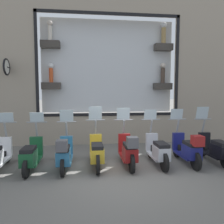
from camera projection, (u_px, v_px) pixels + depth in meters
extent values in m
plane|color=#66635E|center=(123.00, 174.00, 5.80)|extent=(120.00, 120.00, 0.00)
cube|color=gray|center=(109.00, 129.00, 9.31)|extent=(0.40, 5.86, 1.19)
cube|color=black|center=(109.00, 13.00, 8.69)|extent=(0.04, 5.86, 0.12)
cube|color=black|center=(110.00, 114.00, 9.05)|extent=(0.04, 5.86, 0.12)
cube|color=black|center=(177.00, 66.00, 9.20)|extent=(0.04, 0.12, 4.17)
cube|color=black|center=(37.00, 64.00, 8.53)|extent=(0.04, 0.12, 4.17)
cube|color=silver|center=(108.00, 67.00, 9.42)|extent=(0.04, 5.62, 3.93)
cube|color=#38332D|center=(163.00, 47.00, 9.41)|extent=(0.36, 0.76, 0.28)
cylinder|color=#9E7F4C|center=(164.00, 36.00, 9.37)|extent=(0.19, 0.19, 0.68)
sphere|color=white|center=(164.00, 25.00, 9.33)|extent=(0.24, 0.24, 0.24)
cube|color=#38332D|center=(50.00, 44.00, 8.85)|extent=(0.36, 0.76, 0.28)
cylinder|color=silver|center=(50.00, 33.00, 8.81)|extent=(0.16, 0.16, 0.59)
sphere|color=beige|center=(50.00, 23.00, 8.77)|extent=(0.21, 0.21, 0.21)
cube|color=#38332D|center=(163.00, 86.00, 9.56)|extent=(0.36, 0.76, 0.28)
cylinder|color=#47382D|center=(163.00, 76.00, 9.52)|extent=(0.18, 0.18, 0.65)
sphere|color=beige|center=(163.00, 65.00, 9.48)|extent=(0.23, 0.23, 0.23)
cube|color=#38332D|center=(51.00, 86.00, 9.00)|extent=(0.36, 0.76, 0.28)
cylinder|color=#CC4C23|center=(51.00, 75.00, 8.96)|extent=(0.16, 0.16, 0.58)
sphere|color=white|center=(51.00, 66.00, 8.93)|extent=(0.21, 0.21, 0.21)
cylinder|color=black|center=(8.00, 67.00, 8.26)|extent=(0.35, 0.05, 0.05)
torus|color=black|center=(7.00, 67.00, 8.09)|extent=(0.64, 0.07, 0.64)
cylinder|color=white|center=(7.00, 67.00, 8.09)|extent=(0.53, 0.03, 0.53)
cylinder|color=black|center=(202.00, 149.00, 7.41)|extent=(0.50, 0.09, 0.50)
cube|color=black|center=(213.00, 154.00, 6.77)|extent=(1.02, 0.38, 0.06)
cube|color=black|center=(221.00, 151.00, 6.38)|extent=(0.61, 0.35, 0.36)
cube|color=black|center=(221.00, 143.00, 6.36)|extent=(0.58, 0.31, 0.10)
cube|color=black|center=(204.00, 141.00, 7.28)|extent=(0.12, 0.37, 0.56)
cylinder|color=gray|center=(204.00, 126.00, 7.31)|extent=(0.20, 0.06, 0.45)
cylinder|color=gray|center=(203.00, 119.00, 7.36)|extent=(0.04, 0.61, 0.04)
cube|color=silver|center=(202.00, 113.00, 7.38)|extent=(0.10, 0.42, 0.42)
cylinder|color=black|center=(177.00, 149.00, 7.30)|extent=(0.51, 0.09, 0.51)
cylinder|color=black|center=(196.00, 161.00, 6.03)|extent=(0.51, 0.09, 0.51)
cube|color=navy|center=(185.00, 155.00, 6.67)|extent=(1.02, 0.38, 0.06)
cube|color=navy|center=(191.00, 152.00, 6.28)|extent=(0.61, 0.35, 0.36)
cube|color=black|center=(192.00, 144.00, 6.26)|extent=(0.58, 0.31, 0.10)
cube|color=navy|center=(178.00, 141.00, 7.18)|extent=(0.12, 0.37, 0.56)
cylinder|color=gray|center=(178.00, 126.00, 7.20)|extent=(0.20, 0.06, 0.45)
cylinder|color=gray|center=(177.00, 119.00, 7.25)|extent=(0.04, 0.61, 0.04)
cube|color=silver|center=(177.00, 114.00, 7.27)|extent=(0.09, 0.42, 0.35)
cube|color=maroon|center=(198.00, 141.00, 5.92)|extent=(0.28, 0.28, 0.28)
cylinder|color=black|center=(151.00, 150.00, 7.19)|extent=(0.52, 0.09, 0.52)
cylinder|color=black|center=(164.00, 162.00, 5.92)|extent=(0.52, 0.09, 0.52)
cube|color=#B7BCC6|center=(157.00, 156.00, 6.56)|extent=(1.02, 0.38, 0.06)
cube|color=#B7BCC6|center=(161.00, 152.00, 6.17)|extent=(0.61, 0.35, 0.36)
cube|color=black|center=(161.00, 145.00, 6.15)|extent=(0.58, 0.31, 0.10)
cube|color=#B7BCC6|center=(152.00, 142.00, 7.07)|extent=(0.12, 0.37, 0.56)
cylinder|color=gray|center=(151.00, 126.00, 7.09)|extent=(0.20, 0.06, 0.45)
cylinder|color=gray|center=(151.00, 120.00, 7.14)|extent=(0.04, 0.60, 0.04)
cube|color=silver|center=(150.00, 114.00, 7.17)|extent=(0.08, 0.42, 0.33)
cylinder|color=black|center=(124.00, 151.00, 7.08)|extent=(0.53, 0.09, 0.53)
cylinder|color=black|center=(132.00, 163.00, 5.82)|extent=(0.53, 0.09, 0.53)
cube|color=maroon|center=(127.00, 157.00, 6.45)|extent=(1.02, 0.39, 0.06)
cube|color=maroon|center=(130.00, 153.00, 6.06)|extent=(0.61, 0.35, 0.36)
cube|color=black|center=(130.00, 145.00, 6.04)|extent=(0.58, 0.31, 0.10)
cube|color=maroon|center=(124.00, 142.00, 6.96)|extent=(0.12, 0.37, 0.56)
cylinder|color=gray|center=(124.00, 127.00, 6.99)|extent=(0.20, 0.06, 0.45)
cylinder|color=gray|center=(123.00, 120.00, 7.04)|extent=(0.04, 0.60, 0.04)
cube|color=silver|center=(123.00, 114.00, 7.06)|extent=(0.10, 0.42, 0.39)
cube|color=#4C4C51|center=(132.00, 142.00, 5.72)|extent=(0.28, 0.28, 0.28)
cylinder|color=black|center=(96.00, 151.00, 6.97)|extent=(0.54, 0.09, 0.54)
cylinder|color=black|center=(98.00, 164.00, 5.72)|extent=(0.54, 0.09, 0.54)
cube|color=gold|center=(97.00, 158.00, 6.35)|extent=(1.02, 0.39, 0.06)
cube|color=gold|center=(97.00, 154.00, 5.96)|extent=(0.61, 0.35, 0.36)
cube|color=black|center=(97.00, 146.00, 5.94)|extent=(0.58, 0.31, 0.10)
cube|color=gold|center=(96.00, 143.00, 6.86)|extent=(0.12, 0.37, 0.56)
cylinder|color=gray|center=(96.00, 127.00, 6.88)|extent=(0.20, 0.06, 0.45)
cylinder|color=gray|center=(95.00, 120.00, 6.93)|extent=(0.04, 0.60, 0.04)
cube|color=silver|center=(95.00, 113.00, 6.95)|extent=(0.11, 0.42, 0.43)
cylinder|color=black|center=(67.00, 153.00, 6.90)|extent=(0.46, 0.09, 0.46)
cylinder|color=black|center=(63.00, 168.00, 5.58)|extent=(0.46, 0.09, 0.46)
cube|color=teal|center=(65.00, 160.00, 6.24)|extent=(1.02, 0.38, 0.06)
cube|color=teal|center=(64.00, 157.00, 5.85)|extent=(0.61, 0.35, 0.36)
cube|color=black|center=(63.00, 148.00, 5.83)|extent=(0.58, 0.31, 0.10)
cube|color=teal|center=(67.00, 145.00, 6.75)|extent=(0.12, 0.37, 0.56)
cylinder|color=gray|center=(66.00, 129.00, 6.78)|extent=(0.20, 0.06, 0.45)
cylinder|color=gray|center=(67.00, 122.00, 6.83)|extent=(0.04, 0.60, 0.04)
cube|color=silver|center=(67.00, 116.00, 6.85)|extent=(0.09, 0.42, 0.37)
cube|color=#4C4C51|center=(62.00, 146.00, 5.48)|extent=(0.28, 0.28, 0.28)
cylinder|color=black|center=(38.00, 154.00, 6.79)|extent=(0.47, 0.09, 0.47)
cylinder|color=black|center=(26.00, 169.00, 5.48)|extent=(0.47, 0.09, 0.47)
cube|color=#19512D|center=(32.00, 161.00, 6.14)|extent=(1.02, 0.38, 0.06)
cube|color=#19512D|center=(29.00, 158.00, 5.75)|extent=(0.61, 0.35, 0.36)
cube|color=black|center=(28.00, 149.00, 5.73)|extent=(0.58, 0.31, 0.10)
cube|color=#19512D|center=(36.00, 146.00, 6.65)|extent=(0.12, 0.37, 0.56)
cylinder|color=gray|center=(36.00, 129.00, 6.67)|extent=(0.20, 0.06, 0.45)
cylinder|color=gray|center=(37.00, 122.00, 6.72)|extent=(0.04, 0.61, 0.04)
cube|color=silver|center=(37.00, 117.00, 6.75)|extent=(0.08, 0.42, 0.30)
cylinder|color=black|center=(7.00, 155.00, 6.68)|extent=(0.49, 0.09, 0.49)
cube|color=silver|center=(5.00, 146.00, 6.54)|extent=(0.12, 0.37, 0.56)
cylinder|color=gray|center=(5.00, 130.00, 6.56)|extent=(0.20, 0.06, 0.45)
cylinder|color=gray|center=(6.00, 122.00, 6.61)|extent=(0.04, 0.61, 0.04)
cube|color=silver|center=(6.00, 117.00, 6.64)|extent=(0.08, 0.42, 0.29)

